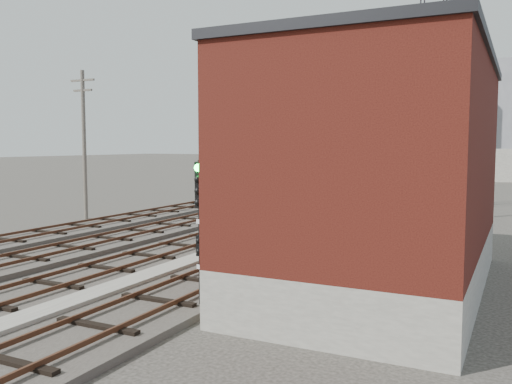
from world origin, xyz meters
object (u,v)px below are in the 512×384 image
Objects in this scene: car_red at (265,181)px; car_silver at (257,181)px; car_grey at (285,180)px; site_trailer at (381,173)px; signal_mast at (200,223)px; switch_stand at (314,193)px.

car_silver is at bearing 66.52° from car_red.
car_grey is at bearing -18.70° from car_silver.
site_trailer reaches higher than car_grey.
site_trailer reaches higher than car_silver.
signal_mast is at bearing -133.02° from car_silver.
car_red reaches higher than car_grey.
car_grey is at bearing -33.82° from car_red.
signal_mast is 44.85m from car_grey.
signal_mast is 42.78m from car_red.
car_red reaches higher than car_silver.
car_grey is at bearing 119.67° from switch_stand.
site_trailer is 14.72m from car_silver.
car_silver is at bearing -154.18° from site_trailer.
car_grey reaches higher than switch_stand.
switch_stand is at bearing 104.28° from signal_mast.
site_trailer reaches higher than car_red.
car_grey reaches higher than car_silver.
switch_stand is 15.21m from car_grey.
signal_mast is 0.63× the size of site_trailer.
car_red is at bearing 129.63° from switch_stand.
site_trailer is 1.70× the size of car_silver.
car_grey is (1.13, 2.67, -0.05)m from car_red.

